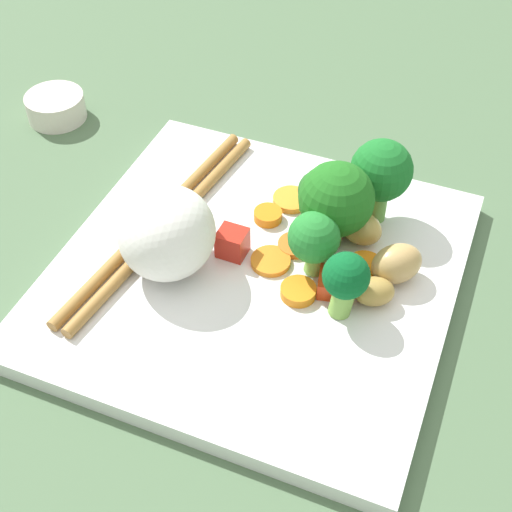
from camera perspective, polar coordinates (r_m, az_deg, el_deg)
The scene contains 23 objects.
ground_plane at distance 54.07cm, azimuth -0.03°, elevation -2.75°, with size 110.00×110.00×2.00cm, color #4D6949.
square_plate at distance 52.77cm, azimuth -0.03°, elevation -1.49°, with size 28.27×28.27×1.50cm, color white.
rice_mound at distance 50.41cm, azimuth -7.10°, elevation 1.82°, with size 7.16×6.82×6.60cm, color white.
broccoli_floret_0 at distance 51.48cm, azimuth 6.40°, elevation 4.43°, with size 5.50×5.50×7.11cm.
broccoli_floret_1 at distance 47.54cm, azimuth 7.13°, elevation -1.85°, with size 3.21×3.21×5.20cm.
broccoli_floret_2 at distance 54.06cm, azimuth 9.93°, elevation 6.62°, with size 4.70×4.70×6.92cm.
broccoli_floret_3 at distance 54.44cm, azimuth 5.02°, elevation 5.05°, with size 3.23×3.23×4.45cm.
broccoli_floret_4 at distance 49.85cm, azimuth 4.64°, elevation 1.35°, with size 3.69×3.69×5.40cm.
carrot_slice_0 at distance 52.39cm, azimuth 1.17°, elevation -0.41°, with size 2.94×2.94×0.43cm, color orange.
carrot_slice_1 at distance 53.57cm, azimuth 3.11°, elevation 0.86°, with size 2.55×2.55×0.48cm, color orange.
carrot_slice_2 at distance 57.34cm, azimuth 2.56°, elevation 4.57°, with size 2.94×2.94×0.51cm, color orange.
carrot_slice_3 at distance 52.39cm, azimuth 8.64°, elevation -0.82°, with size 2.56×2.56×0.75cm, color orange.
carrot_slice_4 at distance 55.64cm, azimuth 0.96°, elevation 3.25°, with size 2.20×2.20×0.78cm, color orange.
carrot_slice_5 at distance 50.28cm, azimuth 3.38°, elevation -2.82°, with size 2.55×2.55×0.73cm, color orange.
pepper_chunk_0 at distance 55.60cm, azimuth 7.21°, elevation 3.10°, with size 2.35×2.36×1.24cm, color red.
pepper_chunk_1 at distance 50.70cm, azimuth 6.29°, elevation -1.97°, with size 2.29×2.17×1.42cm, color red.
pepper_chunk_2 at distance 52.53cm, azimuth -1.89°, elevation 1.06°, with size 2.09×1.88×2.14cm, color red.
chicken_piece_0 at distance 57.49cm, azimuth 6.06°, elevation 5.16°, with size 2.48×1.91×1.59cm, color tan.
chicken_piece_1 at distance 51.42cm, azimuth 11.11°, elevation -0.61°, with size 3.79×2.71×2.95cm, color tan.
chicken_piece_2 at distance 53.99cm, azimuth 8.33°, elevation 2.23°, with size 3.32×2.55×2.43cm, color tan.
chicken_piece_3 at distance 49.76cm, azimuth 9.25°, elevation -3.05°, with size 2.86×2.10×2.06cm, color #B18D44.
chopstick_pair at distance 55.39cm, azimuth -7.53°, elevation 2.61°, with size 5.41×23.99×0.90cm.
sauce_cup at distance 70.92cm, azimuth -15.62°, elevation 11.34°, with size 5.43×5.43×2.39cm, color silver.
Camera 1 is at (-13.10, 33.21, 39.61)cm, focal length 50.33 mm.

